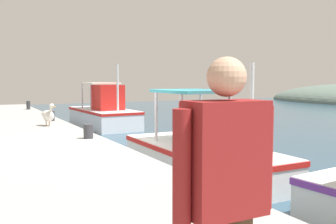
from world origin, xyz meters
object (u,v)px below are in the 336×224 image
object	(u,v)px
pelican	(48,115)
fisherman_standing	(225,198)
mooring_bollard_nearest	(28,105)
fishing_boat_second	(203,152)
mooring_bollard_third	(88,131)
mooring_bollard_second	(52,116)
fishing_boat_nearest	(104,113)

from	to	relation	value
pelican	fisherman_standing	bearing A→B (deg)	-5.94
pelican	mooring_bollard_nearest	distance (m)	8.35
fishing_boat_second	mooring_bollard_nearest	world-z (taller)	fishing_boat_second
pelican	mooring_bollard_third	distance (m)	3.64
pelican	mooring_bollard_second	bearing A→B (deg)	164.61
fishing_boat_second	mooring_bollard_third	world-z (taller)	fishing_boat_second
fishing_boat_second	mooring_bollard_second	size ratio (longest dim) A/B	13.37
fishing_boat_nearest	fisherman_standing	distance (m)	17.84
mooring_bollard_nearest	mooring_bollard_third	size ratio (longest dim) A/B	1.16
mooring_bollard_second	mooring_bollard_third	size ratio (longest dim) A/B	0.96
fishing_boat_nearest	mooring_bollard_second	distance (m)	4.54
fishing_boat_second	fisherman_standing	size ratio (longest dim) A/B	2.93
fishing_boat_second	mooring_bollard_third	distance (m)	3.37
mooring_bollard_third	mooring_bollard_second	bearing A→B (deg)	-180.00
fishing_boat_second	pelican	distance (m)	6.66
fishing_boat_nearest	fisherman_standing	xyz separation A→B (m)	(17.10, -4.97, 1.07)
pelican	mooring_bollard_second	xyz separation A→B (m)	(-1.60, 0.44, -0.20)
mooring_bollard_second	mooring_bollard_third	xyz separation A→B (m)	(5.21, 0.00, 0.01)
fishing_boat_nearest	mooring_bollard_second	bearing A→B (deg)	-45.74
mooring_bollard_second	fishing_boat_second	bearing A→B (deg)	16.55
fisherman_standing	mooring_bollard_nearest	distance (m)	20.76
mooring_bollard_nearest	mooring_bollard_third	xyz separation A→B (m)	(11.94, -0.00, -0.03)
mooring_bollard_third	mooring_bollard_nearest	bearing A→B (deg)	180.00
fishing_boat_second	mooring_bollard_third	size ratio (longest dim) A/B	12.83
fishing_boat_second	mooring_bollard_second	bearing A→B (deg)	-163.45
fisherman_standing	mooring_bollard_nearest	world-z (taller)	fisherman_standing
mooring_bollard_second	pelican	bearing A→B (deg)	-15.39
fishing_boat_nearest	mooring_bollard_third	world-z (taller)	fishing_boat_nearest
mooring_bollard_nearest	mooring_bollard_third	world-z (taller)	mooring_bollard_nearest
fishing_boat_second	pelican	xyz separation A→B (m)	(-6.06, -2.72, 0.57)
fishing_boat_second	mooring_bollard_nearest	bearing A→B (deg)	-171.02
mooring_bollard_nearest	mooring_bollard_second	size ratio (longest dim) A/B	1.21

